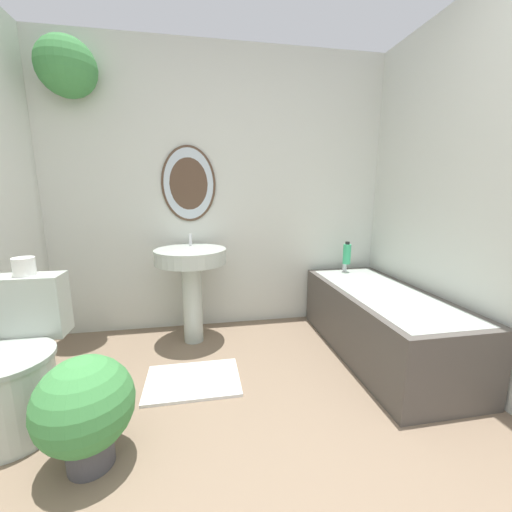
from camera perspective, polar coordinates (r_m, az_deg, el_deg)
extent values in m
cube|color=silver|center=(2.82, -6.15, 11.35)|extent=(3.01, 0.06, 2.40)
ellipsoid|color=#4C3828|center=(2.77, -12.14, 12.70)|extent=(0.45, 0.02, 0.63)
ellipsoid|color=silver|center=(2.76, -12.14, 12.71)|extent=(0.41, 0.01, 0.59)
cylinder|color=#47474C|center=(2.97, -31.41, 29.01)|extent=(0.18, 0.18, 0.10)
sphere|color=#3D8442|center=(2.94, -31.20, 27.32)|extent=(0.41, 0.41, 0.41)
cube|color=silver|center=(2.34, 36.29, 9.26)|extent=(0.06, 2.44, 2.40)
cylinder|color=#B2BCB2|center=(2.09, -38.17, -19.69)|extent=(0.41, 0.41, 0.40)
cylinder|color=#97A097|center=(2.00, -38.93, -14.37)|extent=(0.44, 0.44, 0.02)
cube|color=#B2BCB2|center=(2.19, -35.86, -7.34)|extent=(0.37, 0.17, 0.35)
cylinder|color=#B2BCB2|center=(2.61, -11.46, -8.30)|extent=(0.16, 0.16, 0.66)
cylinder|color=#B2BCB2|center=(2.51, -11.80, -0.01)|extent=(0.56, 0.56, 0.11)
cylinder|color=silver|center=(2.64, -11.82, 2.88)|extent=(0.02, 0.02, 0.10)
cube|color=#4C4742|center=(2.58, 21.74, -11.25)|extent=(0.64, 1.47, 0.49)
cube|color=#B2BCB2|center=(2.50, 22.11, -6.49)|extent=(0.54, 1.37, 0.04)
cylinder|color=silver|center=(3.02, 15.82, -1.94)|extent=(0.04, 0.04, 0.08)
cylinder|color=#38B275|center=(2.96, 16.19, 0.34)|extent=(0.07, 0.07, 0.18)
cylinder|color=black|center=(2.94, 16.30, 2.28)|extent=(0.04, 0.04, 0.02)
cylinder|color=#47474C|center=(1.81, -27.86, -28.94)|extent=(0.20, 0.20, 0.13)
sphere|color=#3D8442|center=(1.67, -28.68, -22.52)|extent=(0.41, 0.41, 0.41)
cube|color=silver|center=(2.21, -11.38, -21.32)|extent=(0.59, 0.42, 0.02)
cylinder|color=white|center=(2.13, -36.56, -1.55)|extent=(0.11, 0.11, 0.10)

